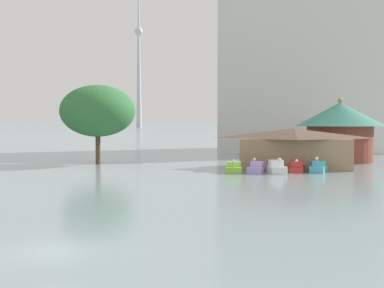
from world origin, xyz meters
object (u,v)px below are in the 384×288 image
at_px(pedal_boat_red, 297,168).
at_px(pedal_boat_lavender, 257,168).
at_px(distant_broadcast_tower, 139,41).
at_px(boathouse, 294,148).
at_px(green_roof_pavilion, 340,128).
at_px(pedal_boat_cyan, 319,168).
at_px(background_building_block, 296,75).
at_px(pedal_boat_lime, 234,168).
at_px(shoreline_tree_tall_left, 98,111).
at_px(pedal_boat_white, 277,168).

bearing_deg(pedal_boat_red, pedal_boat_lavender, -67.44).
xyz_separation_m(pedal_boat_lavender, distant_broadcast_tower, (-76.76, 302.69, 59.11)).
xyz_separation_m(boathouse, green_roof_pavilion, (6.92, 10.30, 2.16)).
xyz_separation_m(pedal_boat_lavender, boathouse, (4.31, 5.69, 1.92)).
bearing_deg(pedal_boat_cyan, background_building_block, -163.05).
height_order(pedal_boat_lime, background_building_block, background_building_block).
height_order(pedal_boat_lime, shoreline_tree_tall_left, shoreline_tree_tall_left).
relative_size(pedal_boat_cyan, background_building_block, 0.10).
bearing_deg(pedal_boat_white, pedal_boat_red, 112.29).
height_order(shoreline_tree_tall_left, distant_broadcast_tower, distant_broadcast_tower).
height_order(boathouse, background_building_block, background_building_block).
relative_size(pedal_boat_white, background_building_block, 0.09).
height_order(pedal_boat_white, distant_broadcast_tower, distant_broadcast_tower).
bearing_deg(pedal_boat_lavender, distant_broadcast_tower, -152.03).
distance_m(green_roof_pavilion, distant_broadcast_tower, 304.91).
relative_size(pedal_boat_lavender, pedal_boat_cyan, 1.08).
relative_size(pedal_boat_white, distant_broadcast_tower, 0.02).
relative_size(pedal_boat_lavender, pedal_boat_red, 1.21).
bearing_deg(green_roof_pavilion, pedal_boat_lavender, -125.09).
bearing_deg(pedal_boat_white, shoreline_tree_tall_left, -127.02).
distance_m(pedal_boat_lime, pedal_boat_lavender, 2.44).
bearing_deg(pedal_boat_red, boathouse, -172.53).
xyz_separation_m(pedal_boat_white, distant_broadcast_tower, (-78.82, 303.21, 59.01)).
bearing_deg(distant_broadcast_tower, pedal_boat_red, -74.95).
relative_size(pedal_boat_lavender, green_roof_pavilion, 0.26).
bearing_deg(shoreline_tree_tall_left, distant_broadcast_tower, 100.96).
bearing_deg(boathouse, pedal_boat_lavender, -127.14).
distance_m(pedal_boat_white, distant_broadcast_tower, 318.80).
bearing_deg(pedal_boat_lavender, pedal_boat_red, 118.69).
height_order(pedal_boat_lavender, pedal_boat_cyan, pedal_boat_cyan).
xyz_separation_m(shoreline_tree_tall_left, background_building_block, (27.27, 31.26, 6.83)).
relative_size(pedal_boat_cyan, shoreline_tree_tall_left, 0.29).
height_order(pedal_boat_lavender, shoreline_tree_tall_left, shoreline_tree_tall_left).
xyz_separation_m(pedal_boat_red, distant_broadcast_tower, (-81.06, 301.54, 59.13)).
bearing_deg(pedal_boat_lavender, background_building_block, -176.88).
relative_size(pedal_boat_red, boathouse, 0.19).
relative_size(green_roof_pavilion, background_building_block, 0.43).
height_order(boathouse, shoreline_tree_tall_left, shoreline_tree_tall_left).
bearing_deg(boathouse, pedal_boat_lime, -137.75).
height_order(background_building_block, distant_broadcast_tower, distant_broadcast_tower).
bearing_deg(background_building_block, distant_broadcast_tower, 107.77).
bearing_deg(shoreline_tree_tall_left, pedal_boat_white, -22.54).
bearing_deg(background_building_block, pedal_boat_red, -94.69).
bearing_deg(boathouse, shoreline_tree_tall_left, 173.23).
relative_size(pedal_boat_white, pedal_boat_red, 1.00).
bearing_deg(background_building_block, pedal_boat_lime, -103.79).
bearing_deg(boathouse, pedal_boat_cyan, -63.61).
bearing_deg(pedal_boat_cyan, boathouse, -135.35).
height_order(green_roof_pavilion, shoreline_tree_tall_left, shoreline_tree_tall_left).
relative_size(pedal_boat_white, boathouse, 0.19).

